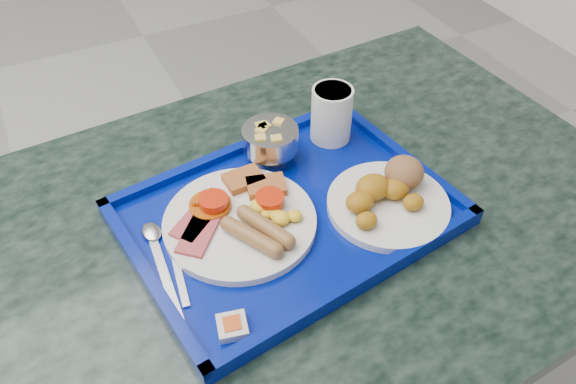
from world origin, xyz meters
The scene contains 9 objects.
table centered at (1.13, -0.59, 0.51)m, with size 1.14×0.80×0.69m.
tray centered at (1.12, -0.59, 0.70)m, with size 0.50×0.40×0.03m.
main_plate centered at (1.05, -0.59, 0.71)m, with size 0.22×0.22×0.03m.
bread_plate centered at (1.26, -0.65, 0.72)m, with size 0.18×0.18×0.06m.
fruit_bowl centered at (1.15, -0.47, 0.74)m, with size 0.09×0.09×0.06m.
juice_cup centered at (1.27, -0.47, 0.75)m, with size 0.07×0.07×0.09m.
spoon centered at (0.93, -0.57, 0.71)m, with size 0.04×0.16×0.01m.
knife centered at (0.92, -0.63, 0.70)m, with size 0.01×0.18×0.00m, color #ACACAE.
jam_packet centered at (0.97, -0.74, 0.71)m, with size 0.04×0.04×0.01m.
Camera 1 is at (0.86, -1.11, 1.30)m, focal length 35.00 mm.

